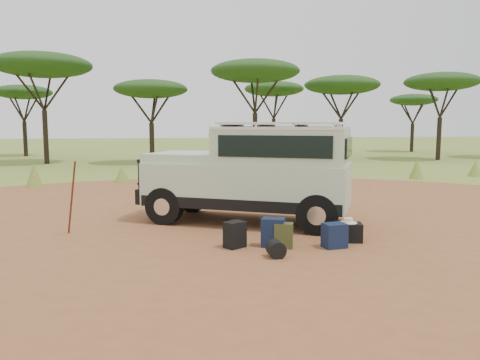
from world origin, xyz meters
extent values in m
plane|color=olive|center=(0.00, 0.00, 0.00)|extent=(140.00, 140.00, 0.00)
cylinder|color=brown|center=(0.00, 0.00, 0.00)|extent=(23.00, 23.00, 0.01)
cone|color=olive|center=(-6.00, 8.30, 0.42)|extent=(0.60, 0.60, 0.85)
cone|color=olive|center=(-3.00, 9.20, 0.35)|extent=(0.60, 0.60, 0.70)
cone|color=olive|center=(0.00, 8.80, 0.45)|extent=(0.60, 0.60, 0.90)
cone|color=olive|center=(3.00, 8.40, 0.40)|extent=(0.60, 0.60, 0.80)
cone|color=olive|center=(6.00, 9.10, 0.38)|extent=(0.60, 0.60, 0.75)
cone|color=olive|center=(9.00, 8.50, 0.42)|extent=(0.60, 0.60, 0.85)
cone|color=olive|center=(12.00, 8.90, 0.35)|extent=(0.60, 0.60, 0.70)
cylinder|color=black|center=(-8.00, 19.00, 1.53)|extent=(0.28, 0.28, 3.06)
ellipsoid|color=#223D16|center=(-8.00, 19.00, 5.58)|extent=(5.50, 5.50, 1.38)
cylinder|color=black|center=(-2.00, 18.20, 1.17)|extent=(0.28, 0.28, 2.34)
ellipsoid|color=#223D16|center=(-2.00, 18.20, 4.26)|extent=(4.20, 4.20, 1.05)
cylinder|color=black|center=(4.00, 17.80, 1.46)|extent=(0.28, 0.28, 2.93)
ellipsoid|color=#223D16|center=(4.00, 17.80, 5.33)|extent=(5.20, 5.20, 1.30)
cylinder|color=black|center=(10.00, 19.50, 1.30)|extent=(0.28, 0.28, 2.61)
ellipsoid|color=#223D16|center=(10.00, 19.50, 4.76)|extent=(4.80, 4.80, 1.20)
cylinder|color=black|center=(16.00, 18.00, 1.35)|extent=(0.28, 0.28, 2.70)
ellipsoid|color=#223D16|center=(16.00, 18.00, 4.92)|extent=(4.60, 4.60, 1.15)
cylinder|color=black|center=(-11.00, 26.00, 1.24)|extent=(0.28, 0.28, 2.48)
ellipsoid|color=#223D16|center=(-11.00, 26.00, 4.51)|extent=(4.00, 4.00, 1.00)
cylinder|color=black|center=(7.00, 25.50, 1.35)|extent=(0.28, 0.28, 2.70)
ellipsoid|color=#223D16|center=(7.00, 25.50, 4.92)|extent=(4.50, 4.50, 1.12)
cylinder|color=black|center=(19.00, 26.50, 1.17)|extent=(0.28, 0.28, 2.34)
ellipsoid|color=#223D16|center=(19.00, 26.50, 4.26)|extent=(3.80, 3.80, 0.95)
cube|color=#AFC7AA|center=(0.48, 1.12, 0.90)|extent=(4.90, 3.72, 0.96)
cube|color=black|center=(0.48, 1.12, 0.55)|extent=(4.84, 3.71, 0.24)
cube|color=#AFC7AA|center=(1.21, 0.76, 1.76)|extent=(3.33, 2.87, 0.76)
cube|color=silver|center=(1.21, 0.76, 2.17)|extent=(3.34, 2.91, 0.06)
cube|color=silver|center=(1.21, 0.76, 2.27)|extent=(3.09, 2.71, 0.05)
cube|color=#AFC7AA|center=(-0.80, 1.77, 1.49)|extent=(2.29, 2.33, 0.20)
cube|color=black|center=(-0.03, 1.38, 1.80)|extent=(0.84, 1.45, 0.53)
cube|color=black|center=(0.79, -0.06, 1.80)|extent=(2.16, 1.12, 0.45)
cube|color=black|center=(1.62, 1.57, 1.80)|extent=(2.16, 1.12, 0.45)
cube|color=black|center=(2.48, 0.11, 1.76)|extent=(0.72, 1.36, 0.42)
cube|color=black|center=(-1.60, 2.18, 0.61)|extent=(0.95, 1.70, 0.34)
cylinder|color=black|center=(-1.71, 2.23, 1.42)|extent=(0.65, 1.20, 0.07)
cylinder|color=black|center=(-1.71, 2.23, 0.88)|extent=(0.65, 1.20, 0.07)
cylinder|color=silver|center=(-1.86, 1.99, 1.21)|extent=(0.16, 0.23, 0.22)
cylinder|color=silver|center=(-1.60, 2.49, 1.21)|extent=(0.16, 0.23, 0.22)
cube|color=silver|center=(-1.68, 2.21, 0.73)|extent=(0.23, 0.40, 0.12)
cylinder|color=black|center=(0.44, 2.14, 1.69)|extent=(0.11, 0.11, 0.83)
cylinder|color=black|center=(-1.42, 1.17, 0.42)|extent=(0.89, 0.64, 0.85)
cylinder|color=black|center=(-0.69, 2.63, 0.42)|extent=(0.89, 0.64, 0.85)
cylinder|color=black|center=(1.65, -0.38, 0.42)|extent=(0.89, 0.64, 0.85)
cylinder|color=black|center=(2.38, 1.08, 0.42)|extent=(0.89, 0.64, 0.85)
cylinder|color=maroon|center=(-3.27, 0.38, 0.77)|extent=(0.32, 0.52, 1.54)
cube|color=black|center=(-0.17, -1.09, 0.25)|extent=(0.45, 0.42, 0.49)
cube|color=#131E3D|center=(0.54, -1.15, 0.27)|extent=(0.50, 0.43, 0.54)
cube|color=#3E441F|center=(0.71, -1.25, 0.23)|extent=(0.39, 0.33, 0.47)
cube|color=#131E3D|center=(1.63, -1.40, 0.23)|extent=(0.45, 0.36, 0.46)
cube|color=black|center=(2.06, -1.00, 0.18)|extent=(0.59, 0.48, 0.37)
cylinder|color=black|center=(0.42, -1.84, 0.15)|extent=(0.31, 0.31, 0.29)
cylinder|color=beige|center=(2.06, -1.00, 0.37)|extent=(0.34, 0.34, 0.01)
cylinder|color=beige|center=(2.06, -1.00, 0.42)|extent=(0.17, 0.17, 0.08)
camera|label=1|loc=(-1.47, -9.36, 2.25)|focal=35.00mm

